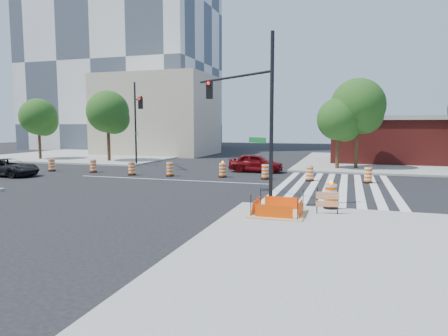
{
  "coord_description": "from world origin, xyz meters",
  "views": [
    {
      "loc": [
        11.66,
        -24.71,
        3.71
      ],
      "look_at": [
        5.19,
        -4.13,
        1.4
      ],
      "focal_mm": 32.0,
      "sensor_mm": 36.0,
      "label": 1
    }
  ],
  "objects_px": {
    "red_coupe": "(256,163)",
    "signal_pole_se": "(248,104)",
    "dark_suv": "(8,167)",
    "signal_pole_nw": "(137,115)"
  },
  "relations": [
    {
      "from": "red_coupe",
      "to": "signal_pole_nw",
      "type": "relative_size",
      "value": 0.57
    },
    {
      "from": "red_coupe",
      "to": "dark_suv",
      "type": "height_order",
      "value": "red_coupe"
    },
    {
      "from": "dark_suv",
      "to": "signal_pole_nw",
      "type": "xyz_separation_m",
      "value": [
        5.69,
        8.82,
        3.98
      ]
    },
    {
      "from": "signal_pole_se",
      "to": "signal_pole_nw",
      "type": "distance_m",
      "value": 18.76
    },
    {
      "from": "red_coupe",
      "to": "signal_pole_se",
      "type": "xyz_separation_m",
      "value": [
        2.38,
        -12.19,
        3.98
      ]
    },
    {
      "from": "signal_pole_se",
      "to": "signal_pole_nw",
      "type": "bearing_deg",
      "value": -8.17
    },
    {
      "from": "signal_pole_se",
      "to": "signal_pole_nw",
      "type": "xyz_separation_m",
      "value": [
        -13.46,
        13.07,
        -0.09
      ]
    },
    {
      "from": "red_coupe",
      "to": "dark_suv",
      "type": "xyz_separation_m",
      "value": [
        -16.78,
        -7.94,
        -0.09
      ]
    },
    {
      "from": "dark_suv",
      "to": "signal_pole_nw",
      "type": "height_order",
      "value": "signal_pole_nw"
    },
    {
      "from": "dark_suv",
      "to": "signal_pole_nw",
      "type": "bearing_deg",
      "value": -31.25
    }
  ]
}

